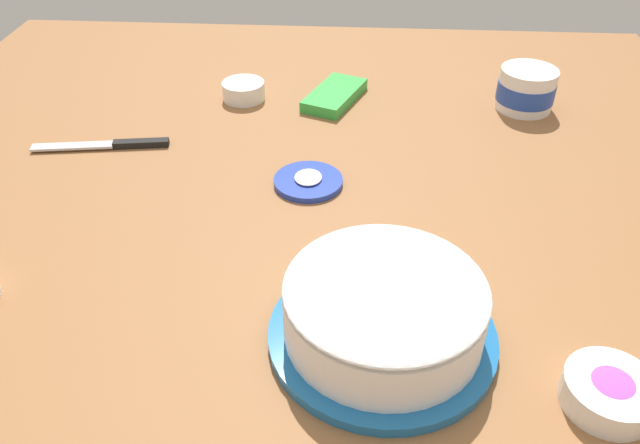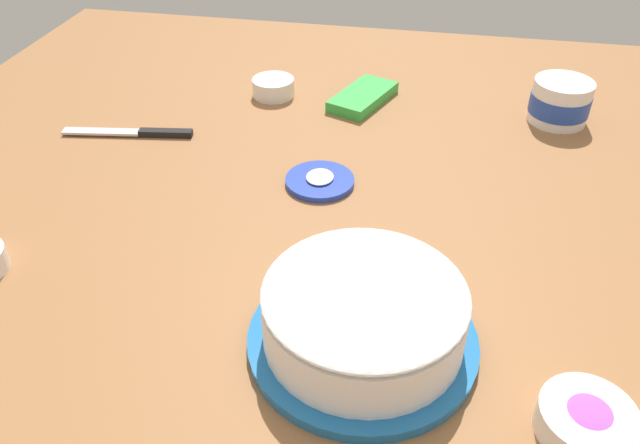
% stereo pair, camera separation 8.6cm
% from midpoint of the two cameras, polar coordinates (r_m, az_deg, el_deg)
% --- Properties ---
extents(ground_plane, '(1.54, 1.54, 0.00)m').
position_cam_midpoint_polar(ground_plane, '(0.96, -4.90, 1.78)').
color(ground_plane, '#936038').
extents(frosted_cake, '(0.27, 0.27, 0.10)m').
position_cam_midpoint_polar(frosted_cake, '(0.72, 2.43, -8.34)').
color(frosted_cake, '#1E6BB2').
rests_on(frosted_cake, ground_plane).
extents(frosting_tub, '(0.11, 0.11, 0.08)m').
position_cam_midpoint_polar(frosting_tub, '(1.26, 16.50, 11.59)').
color(frosting_tub, white).
rests_on(frosting_tub, ground_plane).
extents(frosting_tub_lid, '(0.11, 0.11, 0.02)m').
position_cam_midpoint_polar(frosting_tub_lid, '(1.00, -3.55, 3.69)').
color(frosting_tub_lid, '#233DAD').
rests_on(frosting_tub_lid, ground_plane).
extents(spreading_knife, '(0.05, 0.24, 0.01)m').
position_cam_midpoint_polar(spreading_knife, '(1.17, -20.44, 6.59)').
color(spreading_knife, silver).
rests_on(spreading_knife, ground_plane).
extents(sprinkle_bowl_rainbow, '(0.10, 0.10, 0.04)m').
position_cam_midpoint_polar(sprinkle_bowl_rainbow, '(0.72, 21.86, -14.33)').
color(sprinkle_bowl_rainbow, white).
rests_on(sprinkle_bowl_rainbow, ground_plane).
extents(sprinkle_bowl_yellow, '(0.08, 0.08, 0.04)m').
position_cam_midpoint_polar(sprinkle_bowl_yellow, '(1.27, -8.98, 11.80)').
color(sprinkle_bowl_yellow, white).
rests_on(sprinkle_bowl_yellow, ground_plane).
extents(candy_box_lower, '(0.17, 0.13, 0.02)m').
position_cam_midpoint_polar(candy_box_lower, '(1.26, -0.65, 11.46)').
color(candy_box_lower, green).
rests_on(candy_box_lower, ground_plane).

